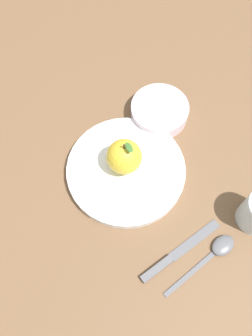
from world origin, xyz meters
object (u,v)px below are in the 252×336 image
object	(u,v)px
dinner_plate	(126,170)
spoon	(216,251)
apple	(124,157)
side_bowl	(160,110)
knife	(174,256)

from	to	relation	value
dinner_plate	spoon	distance (m)	0.24
apple	spoon	world-z (taller)	apple
apple	side_bowl	xyz separation A→B (m)	(0.02, 0.15, -0.03)
dinner_plate	spoon	world-z (taller)	dinner_plate
apple	spoon	distance (m)	0.25
knife	side_bowl	bearing A→B (deg)	115.73
dinner_plate	side_bowl	bearing A→B (deg)	85.05
apple	knife	distance (m)	0.21
side_bowl	knife	distance (m)	0.32
side_bowl	spoon	xyz separation A→B (m)	(0.21, -0.25, -0.02)
apple	spoon	size ratio (longest dim) A/B	0.53
side_bowl	knife	world-z (taller)	side_bowl
side_bowl	spoon	distance (m)	0.32
side_bowl	spoon	size ratio (longest dim) A/B	0.81
dinner_plate	side_bowl	xyz separation A→B (m)	(0.01, 0.16, 0.01)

